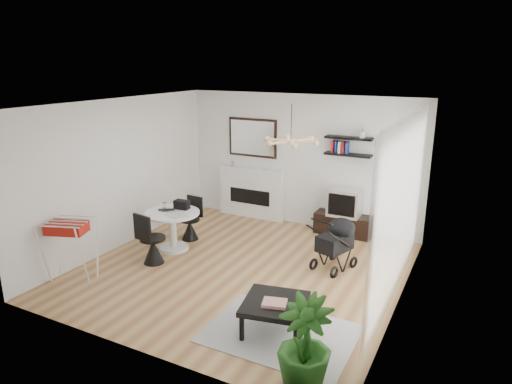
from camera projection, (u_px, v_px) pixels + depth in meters
The scene contains 25 objects.
floor at pixel (242, 269), 7.55m from camera, with size 5.00×5.00×0.00m, color #926038.
ceiling at pixel (241, 104), 6.80m from camera, with size 5.00×5.00×0.00m, color white.
wall_back at pixel (301, 161), 9.31m from camera, with size 5.00×5.00×0.00m, color white.
wall_left at pixel (121, 174), 8.28m from camera, with size 5.00×5.00×0.00m, color white.
wall_right at pixel (405, 214), 6.08m from camera, with size 5.00×5.00×0.00m, color white.
sheer_curtain at pixel (400, 209), 6.29m from camera, with size 0.04×3.60×2.60m, color white.
fireplace at pixel (251, 187), 9.92m from camera, with size 1.50×0.17×2.16m.
shelf_lower at pixel (348, 155), 8.69m from camera, with size 0.90×0.25×0.04m, color black.
shelf_upper at pixel (349, 138), 8.60m from camera, with size 0.90×0.25×0.04m, color black.
pendant_lamp at pixel (291, 141), 6.90m from camera, with size 0.90×0.90×0.10m, color tan, non-canonical shape.
tv_console at pixel (343, 224), 9.01m from camera, with size 1.11×0.39×0.42m, color black.
crt_tv at pixel (345, 202), 8.87m from camera, with size 0.61×0.54×0.54m.
dining_table at pixel (173, 225), 8.22m from camera, with size 0.98×0.98×0.72m.
laptop at pixel (166, 211), 8.19m from camera, with size 0.29×0.19×0.02m, color black.
black_bag at pixel (182, 205), 8.31m from camera, with size 0.27×0.16×0.16m, color black.
newspaper at pixel (177, 215), 7.99m from camera, with size 0.36×0.30×0.01m, color silver.
drinking_glass at pixel (164, 205), 8.37m from camera, with size 0.06×0.06×0.11m, color white.
chair_far at pixel (190, 226), 8.77m from camera, with size 0.39×0.41×0.82m.
chair_near at pixel (152, 247), 7.70m from camera, with size 0.45×0.46×0.91m.
drying_rack at pixel (71, 249), 7.03m from camera, with size 0.84×0.81×1.00m.
stroller at pixel (336, 245), 7.52m from camera, with size 0.68×0.85×0.94m.
rug at pixel (280, 333), 5.76m from camera, with size 1.84×1.33×0.01m, color gray.
coffee_table at pixel (275, 305), 5.74m from camera, with size 0.92×0.92×0.40m.
magazines at pixel (275, 303), 5.64m from camera, with size 0.29×0.23×0.04m, color #BE362F.
potted_plant at pixel (305, 344), 4.70m from camera, with size 0.58×0.58×1.03m, color #215718.
Camera 1 is at (3.36, -6.03, 3.33)m, focal length 32.00 mm.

